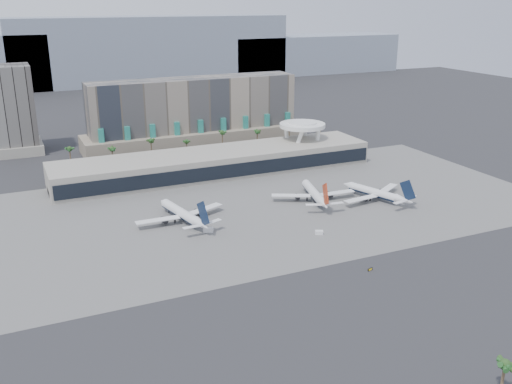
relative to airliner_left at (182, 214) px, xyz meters
name	(u,v)px	position (x,y,z in m)	size (l,w,h in m)	color
ground	(321,253)	(37.08, -50.71, -3.62)	(900.00, 900.00, 0.00)	#232326
apron_pad	(259,206)	(37.08, 4.29, -3.59)	(260.00, 130.00, 0.06)	#5B5B59
mountain_ridge	(123,55)	(64.96, 419.29, 26.27)	(680.00, 60.00, 70.00)	gray
hotel	(195,119)	(47.08, 123.70, 13.19)	(140.00, 30.00, 42.00)	gray
office_tower	(12,115)	(-57.92, 149.29, 19.32)	(30.00, 30.00, 52.00)	black
terminal	(216,162)	(37.08, 59.13, 2.90)	(170.00, 32.50, 14.50)	#A19C8E
saucer_structure	(302,128)	(92.08, 65.29, 14.84)	(26.00, 26.00, 21.89)	white
palm_row	(206,139)	(44.08, 94.29, 6.88)	(157.80, 2.80, 13.10)	brown
airliner_left	(182,214)	(0.00, 0.00, 0.00)	(39.61, 41.15, 14.34)	white
airliner_centre	(314,193)	(63.12, -0.04, -0.05)	(38.75, 40.22, 14.14)	white
airliner_right	(376,193)	(89.68, -10.56, -0.19)	(36.59, 37.83, 13.59)	white
service_vehicle_a	(208,230)	(6.02, -15.11, -2.65)	(3.94, 1.93, 1.93)	silver
service_vehicle_b	(319,233)	(45.17, -35.30, -2.82)	(3.11, 1.77, 1.60)	silver
taxiway_sign	(370,269)	(45.16, -69.95, -3.15)	(2.09, 0.74, 0.95)	black
near_palm_a	(504,370)	(35.84, -136.12, 3.04)	(6.00, 6.00, 9.45)	brown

